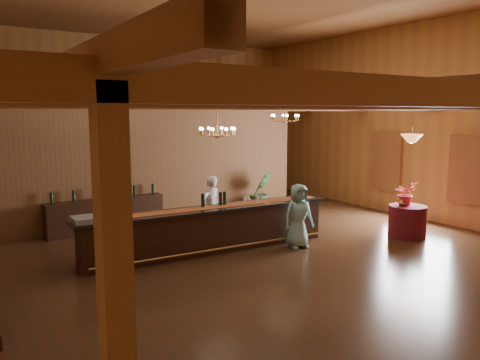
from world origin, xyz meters
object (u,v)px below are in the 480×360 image
chandelier_right (285,118)px  pendant_lamp (412,138)px  staff_second (120,215)px  bartender (211,208)px  guest (299,216)px  backbar_shelf (106,215)px  round_table (407,221)px  tasting_bar (210,229)px  beverage_dispenser (120,203)px  chandelier_left (217,131)px  raffle_drum (298,191)px  floor_plant (261,192)px

chandelier_right → pendant_lamp: 3.41m
staff_second → bartender: bearing=159.4°
staff_second → guest: (3.57, -1.51, -0.16)m
backbar_shelf → pendant_lamp: size_ratio=3.31×
round_table → staff_second: 6.78m
chandelier_right → bartender: 3.53m
tasting_bar → chandelier_right: (3.23, 1.53, 2.38)m
tasting_bar → guest: bearing=-20.7°
backbar_shelf → beverage_dispenser: bearing=-103.3°
chandelier_left → guest: size_ratio=0.55×
round_table → raffle_drum: bearing=149.4°
beverage_dispenser → floor_plant: (5.17, 2.53, -0.63)m
backbar_shelf → bartender: 2.88m
chandelier_right → guest: (-1.41, -2.34, -2.15)m
beverage_dispenser → bartender: size_ratio=0.39×
beverage_dispenser → floor_plant: size_ratio=0.48×
chandelier_right → pendant_lamp: (1.41, -3.07, -0.47)m
backbar_shelf → chandelier_left: size_ratio=3.72×
bartender → raffle_drum: bearing=135.3°
pendant_lamp → bartender: 5.05m
staff_second → raffle_drum: bearing=143.8°
guest → tasting_bar: bearing=166.0°
raffle_drum → pendant_lamp: bearing=-30.6°
tasting_bar → staff_second: bearing=161.2°
chandelier_left → bartender: size_ratio=0.52×
backbar_shelf → raffle_drum: bearing=-43.1°
guest → bartender: bearing=138.9°
chandelier_left → staff_second: size_ratio=0.45×
beverage_dispenser → chandelier_right: 5.57m
beverage_dispenser → round_table: bearing=-14.5°
raffle_drum → floor_plant: bearing=72.0°
beverage_dispenser → floor_plant: bearing=26.0°
backbar_shelf → guest: guest is taller
chandelier_right → floor_plant: (0.02, 1.15, -2.24)m
pendant_lamp → staff_second: bearing=160.7°
chandelier_right → staff_second: size_ratio=0.45×
tasting_bar → bartender: size_ratio=3.81×
round_table → pendant_lamp: 2.02m
tasting_bar → chandelier_right: bearing=28.5°
pendant_lamp → bartender: pendant_lamp is taller
raffle_drum → guest: 0.91m
raffle_drum → chandelier_left: chandelier_left is taller
backbar_shelf → floor_plant: floor_plant is taller
raffle_drum → backbar_shelf: size_ratio=0.11×
chandelier_left → guest: (1.49, -1.02, -1.89)m
round_table → tasting_bar: bearing=161.6°
guest → round_table: bearing=-4.9°
raffle_drum → backbar_shelf: 4.92m
pendant_lamp → staff_second: size_ratio=0.51×
chandelier_left → floor_plant: chandelier_left is taller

